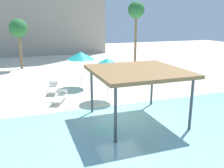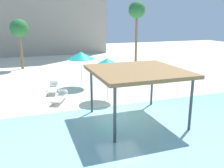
{
  "view_description": "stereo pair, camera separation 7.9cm",
  "coord_description": "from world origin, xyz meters",
  "px_view_note": "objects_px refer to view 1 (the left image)",
  "views": [
    {
      "loc": [
        -4.9,
        -12.04,
        5.27
      ],
      "look_at": [
        0.13,
        2.0,
        1.3
      ],
      "focal_mm": 39.25,
      "sensor_mm": 36.0,
      "label": 1
    },
    {
      "loc": [
        -4.83,
        -12.07,
        5.27
      ],
      "look_at": [
        0.13,
        2.0,
        1.3
      ],
      "focal_mm": 39.25,
      "sensor_mm": 36.0,
      "label": 2
    }
  ],
  "objects_px": {
    "beach_umbrella_teal_1": "(81,56)",
    "palm_tree_0": "(136,12)",
    "shade_pavilion": "(138,73)",
    "lounge_chair_1": "(157,77)",
    "lounge_chair_2": "(53,88)",
    "beach_umbrella_teal_2": "(107,62)",
    "palm_tree_1": "(18,29)",
    "lounge_chair_3": "(60,96)"
  },
  "relations": [
    {
      "from": "shade_pavilion",
      "to": "palm_tree_0",
      "type": "bearing_deg",
      "value": 65.36
    },
    {
      "from": "beach_umbrella_teal_1",
      "to": "palm_tree_0",
      "type": "xyz_separation_m",
      "value": [
        8.21,
        7.47,
        3.57
      ]
    },
    {
      "from": "lounge_chair_1",
      "to": "palm_tree_0",
      "type": "bearing_deg",
      "value": 155.05
    },
    {
      "from": "lounge_chair_3",
      "to": "lounge_chair_1",
      "type": "bearing_deg",
      "value": 132.49
    },
    {
      "from": "lounge_chair_1",
      "to": "palm_tree_1",
      "type": "bearing_deg",
      "value": -144.74
    },
    {
      "from": "lounge_chair_2",
      "to": "lounge_chair_3",
      "type": "bearing_deg",
      "value": 16.82
    },
    {
      "from": "shade_pavilion",
      "to": "lounge_chair_1",
      "type": "distance_m",
      "value": 9.54
    },
    {
      "from": "beach_umbrella_teal_1",
      "to": "shade_pavilion",
      "type": "bearing_deg",
      "value": -81.05
    },
    {
      "from": "lounge_chair_1",
      "to": "palm_tree_1",
      "type": "distance_m",
      "value": 15.31
    },
    {
      "from": "palm_tree_1",
      "to": "lounge_chair_3",
      "type": "bearing_deg",
      "value": -79.35
    },
    {
      "from": "shade_pavilion",
      "to": "lounge_chair_1",
      "type": "relative_size",
      "value": 2.3
    },
    {
      "from": "beach_umbrella_teal_2",
      "to": "palm_tree_1",
      "type": "bearing_deg",
      "value": 112.38
    },
    {
      "from": "lounge_chair_1",
      "to": "palm_tree_1",
      "type": "xyz_separation_m",
      "value": [
        -11.24,
        9.63,
        3.92
      ]
    },
    {
      "from": "beach_umbrella_teal_1",
      "to": "lounge_chair_3",
      "type": "distance_m",
      "value": 4.41
    },
    {
      "from": "lounge_chair_2",
      "to": "palm_tree_0",
      "type": "bearing_deg",
      "value": 140.19
    },
    {
      "from": "beach_umbrella_teal_1",
      "to": "lounge_chair_1",
      "type": "distance_m",
      "value": 7.08
    },
    {
      "from": "shade_pavilion",
      "to": "lounge_chair_2",
      "type": "height_order",
      "value": "shade_pavilion"
    },
    {
      "from": "beach_umbrella_teal_1",
      "to": "lounge_chair_1",
      "type": "xyz_separation_m",
      "value": [
        6.73,
        -0.33,
        -2.17
      ]
    },
    {
      "from": "shade_pavilion",
      "to": "palm_tree_0",
      "type": "xyz_separation_m",
      "value": [
        6.99,
        15.24,
        3.43
      ]
    },
    {
      "from": "palm_tree_0",
      "to": "lounge_chair_1",
      "type": "bearing_deg",
      "value": -100.77
    },
    {
      "from": "shade_pavilion",
      "to": "beach_umbrella_teal_2",
      "type": "xyz_separation_m",
      "value": [
        -0.32,
        3.92,
        -0.11
      ]
    },
    {
      "from": "beach_umbrella_teal_1",
      "to": "beach_umbrella_teal_2",
      "type": "height_order",
      "value": "beach_umbrella_teal_2"
    },
    {
      "from": "beach_umbrella_teal_2",
      "to": "palm_tree_0",
      "type": "distance_m",
      "value": 13.93
    },
    {
      "from": "beach_umbrella_teal_1",
      "to": "beach_umbrella_teal_2",
      "type": "distance_m",
      "value": 3.95
    },
    {
      "from": "shade_pavilion",
      "to": "lounge_chair_1",
      "type": "xyz_separation_m",
      "value": [
        5.51,
        7.45,
        -2.3
      ]
    },
    {
      "from": "shade_pavilion",
      "to": "lounge_chair_2",
      "type": "distance_m",
      "value": 8.11
    },
    {
      "from": "lounge_chair_2",
      "to": "beach_umbrella_teal_1",
      "type": "bearing_deg",
      "value": 122.23
    },
    {
      "from": "beach_umbrella_teal_2",
      "to": "beach_umbrella_teal_1",
      "type": "bearing_deg",
      "value": 103.18
    },
    {
      "from": "beach_umbrella_teal_1",
      "to": "palm_tree_0",
      "type": "bearing_deg",
      "value": 42.27
    },
    {
      "from": "beach_umbrella_teal_2",
      "to": "lounge_chair_3",
      "type": "height_order",
      "value": "beach_umbrella_teal_2"
    },
    {
      "from": "shade_pavilion",
      "to": "palm_tree_1",
      "type": "distance_m",
      "value": 18.08
    },
    {
      "from": "lounge_chair_2",
      "to": "palm_tree_0",
      "type": "xyz_separation_m",
      "value": [
        10.58,
        8.34,
        5.74
      ]
    },
    {
      "from": "beach_umbrella_teal_1",
      "to": "palm_tree_1",
      "type": "distance_m",
      "value": 10.49
    },
    {
      "from": "lounge_chair_1",
      "to": "palm_tree_1",
      "type": "height_order",
      "value": "palm_tree_1"
    },
    {
      "from": "beach_umbrella_teal_2",
      "to": "lounge_chair_1",
      "type": "relative_size",
      "value": 1.42
    },
    {
      "from": "lounge_chair_2",
      "to": "palm_tree_1",
      "type": "xyz_separation_m",
      "value": [
        -2.15,
        10.18,
        3.92
      ]
    },
    {
      "from": "lounge_chair_1",
      "to": "palm_tree_0",
      "type": "xyz_separation_m",
      "value": [
        1.48,
        7.79,
        5.74
      ]
    },
    {
      "from": "beach_umbrella_teal_1",
      "to": "lounge_chair_1",
      "type": "bearing_deg",
      "value": -2.78
    },
    {
      "from": "beach_umbrella_teal_1",
      "to": "palm_tree_0",
      "type": "relative_size",
      "value": 0.39
    },
    {
      "from": "lounge_chair_1",
      "to": "palm_tree_0",
      "type": "height_order",
      "value": "palm_tree_0"
    },
    {
      "from": "shade_pavilion",
      "to": "lounge_chair_2",
      "type": "xyz_separation_m",
      "value": [
        -3.59,
        6.9,
        -2.3
      ]
    },
    {
      "from": "beach_umbrella_teal_2",
      "to": "lounge_chair_3",
      "type": "xyz_separation_m",
      "value": [
        -3.07,
        0.68,
        -2.2
      ]
    }
  ]
}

